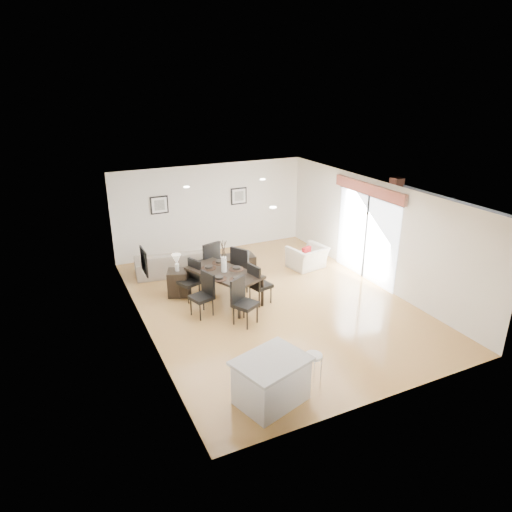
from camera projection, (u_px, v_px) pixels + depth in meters
name	position (u px, v px, depth m)	size (l,w,h in m)	color
ground	(271.00, 302.00, 11.04)	(8.00, 8.00, 0.00)	tan
wall_back	(212.00, 208.00, 13.92)	(6.00, 0.04, 2.70)	silver
wall_front	(388.00, 330.00, 7.19)	(6.00, 0.04, 2.70)	silver
wall_left	(142.00, 272.00, 9.35)	(0.04, 8.00, 2.70)	silver
wall_right	(375.00, 232.00, 11.75)	(0.04, 8.00, 2.70)	silver
ceiling	(272.00, 193.00, 10.06)	(6.00, 8.00, 0.02)	white
sofa	(178.00, 261.00, 12.63)	(2.31, 0.90, 0.68)	gray
armchair	(307.00, 257.00, 12.94)	(0.98, 0.85, 0.63)	beige
courtyard_plant_a	(442.00, 256.00, 13.00)	(0.58, 0.50, 0.64)	#3D5B27
courtyard_plant_b	(414.00, 237.00, 14.42)	(0.41, 0.41, 0.74)	#3D5B27
dining_table	(224.00, 275.00, 10.86)	(1.58, 2.06, 0.77)	black
dining_chair_wnear	(204.00, 292.00, 10.28)	(0.57, 0.57, 1.01)	black
dining_chair_wfar	(191.00, 277.00, 11.06)	(0.57, 0.57, 0.98)	black
dining_chair_enear	(258.00, 282.00, 10.76)	(0.55, 0.55, 1.02)	black
dining_chair_efar	(242.00, 266.00, 11.48)	(0.72, 0.72, 1.16)	black
dining_chair_head	(242.00, 299.00, 9.91)	(0.64, 0.64, 1.05)	black
dining_chair_foot	(209.00, 260.00, 11.85)	(0.65, 0.65, 1.15)	black
vase	(224.00, 260.00, 10.72)	(0.95, 1.49, 0.78)	white
coffee_table	(238.00, 262.00, 12.95)	(0.94, 0.57, 0.38)	black
side_table	(178.00, 283.00, 11.31)	(0.49, 0.49, 0.65)	black
table_lamp	(177.00, 260.00, 11.09)	(0.22, 0.22, 0.43)	white
cushion	(306.00, 252.00, 12.75)	(0.31, 0.10, 0.31)	maroon
kitchen_island	(271.00, 380.00, 7.51)	(1.37, 1.19, 0.81)	silver
bar_stool	(313.00, 360.00, 7.77)	(0.31, 0.31, 0.68)	white
framed_print_back_left	(159.00, 205.00, 13.14)	(0.52, 0.04, 0.52)	black
framed_print_back_right	(239.00, 196.00, 14.14)	(0.52, 0.04, 0.52)	black
framed_print_left_wall	(144.00, 261.00, 9.08)	(0.04, 0.52, 0.52)	black
sliding_door	(367.00, 218.00, 11.87)	(0.12, 2.70, 2.57)	white
courtyard	(438.00, 224.00, 13.90)	(6.00, 6.00, 2.00)	gray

